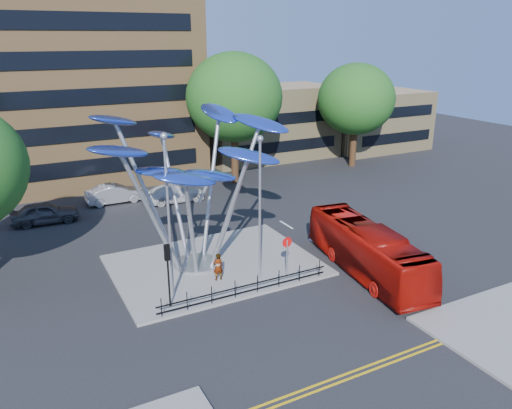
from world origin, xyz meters
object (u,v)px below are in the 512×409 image
parked_car_right (174,193)px  tree_right (234,98)px  no_entry_sign_island (287,250)px  parked_car_mid (115,194)px  street_lamp_left (168,203)px  pedestrian (218,267)px  leaf_sculpture (190,156)px  parked_car_left (45,213)px  red_bus (367,250)px  traffic_light_island (168,262)px  street_lamp_right (260,197)px  tree_far (356,99)px

parked_car_right → tree_right: bearing=-68.4°
no_entry_sign_island → parked_car_mid: bearing=106.6°
street_lamp_left → pedestrian: size_ratio=5.41×
leaf_sculpture → parked_car_left: 15.34m
leaf_sculpture → pedestrian: leaf_sculpture is taller
no_entry_sign_island → red_bus: bearing=-17.2°
parked_car_left → parked_car_mid: size_ratio=1.00×
street_lamp_left → traffic_light_island: size_ratio=2.57×
no_entry_sign_island → parked_car_left: no_entry_sign_island is taller
traffic_light_island → red_bus: size_ratio=0.33×
street_lamp_left → parked_car_mid: bearing=86.9°
red_bus → parked_car_right: bearing=115.5°
leaf_sculpture → street_lamp_left: bearing=-127.4°
parked_car_mid → red_bus: bearing=-152.9°
tree_right → street_lamp_right: (-7.50, -19.00, -2.94)m
tree_right → no_entry_sign_island: 21.31m
parked_car_mid → pedestrian: bearing=-173.4°
street_lamp_left → parked_car_mid: 18.26m
parked_car_mid → parked_car_right: (4.50, -1.98, -0.05)m
parked_car_mid → parked_car_right: size_ratio=0.94×
tree_far → no_entry_sign_island: (-20.00, -19.48, -5.29)m
pedestrian → parked_car_left: (-7.68, 14.77, -0.14)m
street_lamp_left → traffic_light_island: street_lamp_left is taller
parked_car_mid → tree_far: bearing=-87.9°
tree_far → parked_car_mid: (-25.55, -0.85, -6.31)m
red_bus → parked_car_right: size_ratio=2.05×
tree_far → pedestrian: 30.35m
tree_far → street_lamp_right: bearing=-138.5°
tree_right → no_entry_sign_island: bearing=-107.1°
leaf_sculpture → parked_car_right: leaf_sculpture is taller
red_bus → parked_car_mid: 22.49m
street_lamp_left → street_lamp_right: bearing=-5.7°
tree_right → parked_car_mid: (-11.55, -0.85, -7.24)m
pedestrian → red_bus: bearing=162.8°
traffic_light_island → parked_car_mid: bearing=85.6°
traffic_light_island → red_bus: 11.74m
street_lamp_left → pedestrian: street_lamp_left is taller
leaf_sculpture → traffic_light_island: leaf_sculpture is taller
traffic_light_island → pedestrian: size_ratio=2.11×
parked_car_mid → no_entry_sign_island: bearing=-163.2°
street_lamp_right → red_bus: size_ratio=0.79×
leaf_sculpture → street_lamp_left: size_ratio=1.45×
no_entry_sign_island → parked_car_left: 19.83m
street_lamp_right → street_lamp_left: bearing=174.3°
street_lamp_right → leaf_sculpture: bearing=124.9°
pedestrian → parked_car_right: size_ratio=0.32×
no_entry_sign_island → red_bus: (4.60, -1.42, -0.35)m
tree_far → parked_car_left: tree_far is taller
street_lamp_right → parked_car_right: size_ratio=1.62×
street_lamp_right → pedestrian: bearing=155.1°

